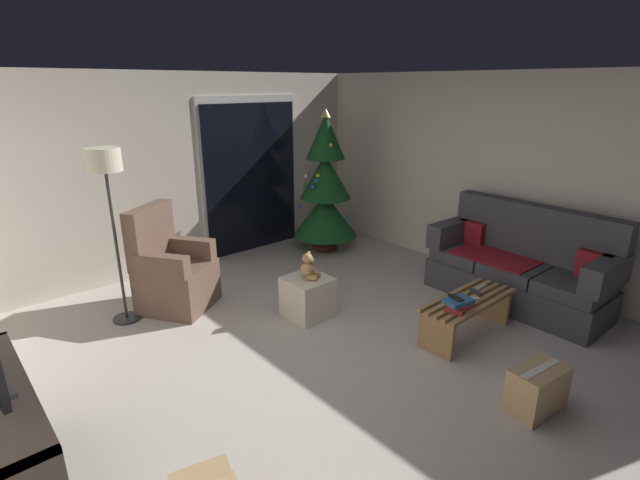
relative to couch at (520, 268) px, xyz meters
The scene contains 19 objects.
ground_plane 2.40m from the couch, 167.85° to the left, with size 7.00×7.00×0.00m, color #BCB2A8.
wall_back 4.33m from the couch, 123.07° to the left, with size 5.72×0.12×2.50m, color beige.
wall_right 1.13m from the couch, 42.62° to the left, with size 0.12×6.00×2.50m, color beige.
patio_door_frame 3.76m from the couch, 109.23° to the left, with size 1.60×0.02×2.20m, color silver.
patio_door_glass 3.73m from the couch, 109.32° to the left, with size 1.50×0.02×2.10m, color black.
couch is the anchor object (origin of this frame).
coffee_table 1.13m from the couch, behind, with size 1.10×0.40×0.40m.
remote_silver 0.82m from the couch, behind, with size 0.04×0.16×0.02m, color #ADADB2.
remote_graphite 0.97m from the couch, behind, with size 0.04×0.16×0.02m, color #333338.
remote_black 1.26m from the couch, behind, with size 0.04×0.16×0.02m, color black.
remote_white 1.15m from the couch, behind, with size 0.04×0.16×0.02m, color silver.
book_stack 1.43m from the couch, behind, with size 0.28×0.22×0.11m.
cell_phone 1.44m from the couch, behind, with size 0.07×0.14×0.01m, color black.
christmas_tree 2.82m from the couch, 99.63° to the left, with size 0.93×0.93×2.03m.
armchair 3.84m from the couch, 140.74° to the left, with size 0.95×0.95×1.13m.
floor_lamp 4.42m from the couch, 144.67° to the left, with size 0.32×0.32×1.78m.
ottoman 2.39m from the couch, 147.19° to the left, with size 0.44×0.44×0.43m, color beige.
teddy_bear_honey 2.38m from the couch, 147.29° to the left, with size 0.21×0.22×0.29m.
cardboard_box_taped_mid_floor 1.99m from the couch, 149.25° to the right, with size 0.48×0.32×0.36m.
Camera 1 is at (-2.55, -2.65, 2.35)m, focal length 26.19 mm.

